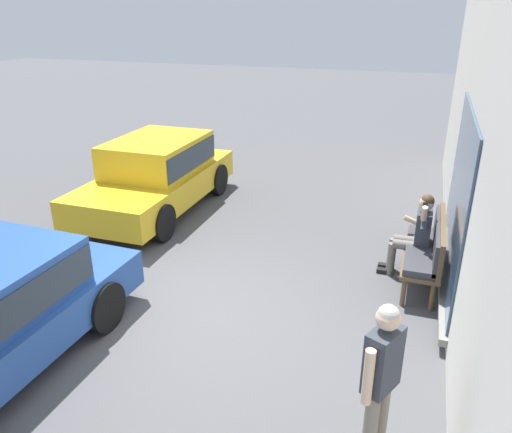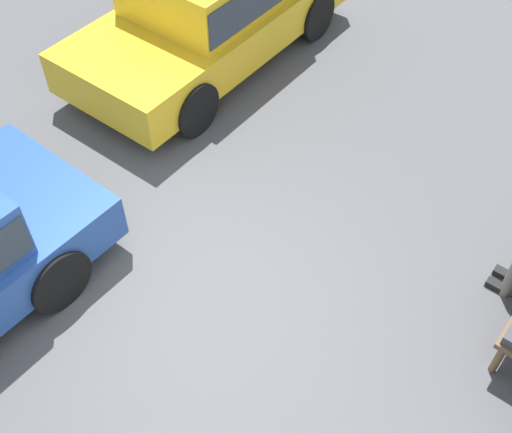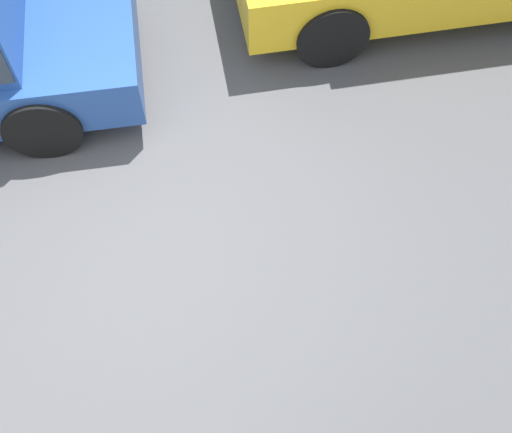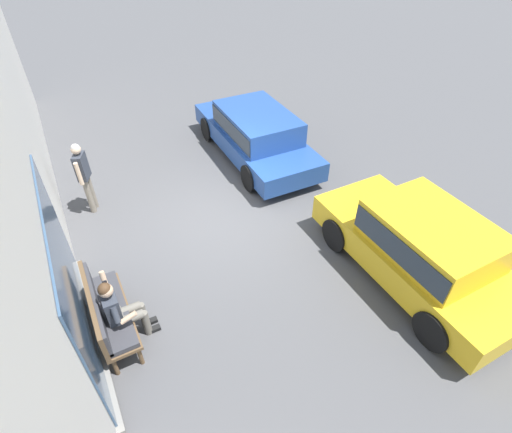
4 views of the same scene
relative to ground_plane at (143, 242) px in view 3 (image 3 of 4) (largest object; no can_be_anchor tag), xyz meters
name	(u,v)px [view 3 (image 3 of 4)]	position (x,y,z in m)	size (l,w,h in m)	color
ground_plane	(143,242)	(0.00, 0.00, 0.00)	(60.00, 60.00, 0.00)	#4C4C4F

